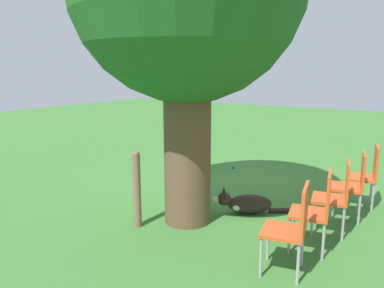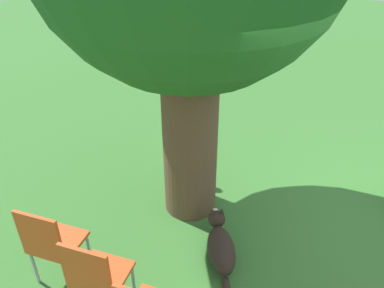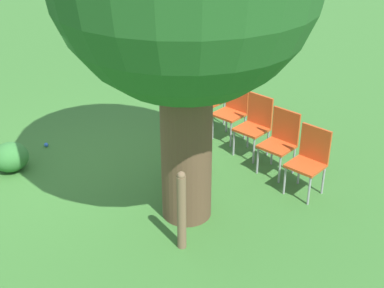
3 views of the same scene
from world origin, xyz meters
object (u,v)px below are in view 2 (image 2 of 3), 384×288
Objects in this scene: dog at (220,245)px; red_chair_3 at (96,275)px; fence_post at (173,142)px; red_chair_4 at (51,241)px.

dog is 1.01× the size of red_chair_3.
dog is 1.37m from red_chair_3.
red_chair_4 is (-2.08, 0.01, 0.02)m from fence_post.
fence_post is 1.09× the size of red_chair_3.
fence_post is (0.99, 1.22, 0.37)m from dog.
dog is at bearing -59.95° from red_chair_4.
red_chair_4 is at bearing 71.63° from red_chair_3.
red_chair_3 is 1.00× the size of red_chair_4.
red_chair_3 and red_chair_4 have the same top height.
dog is 1.61m from fence_post.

